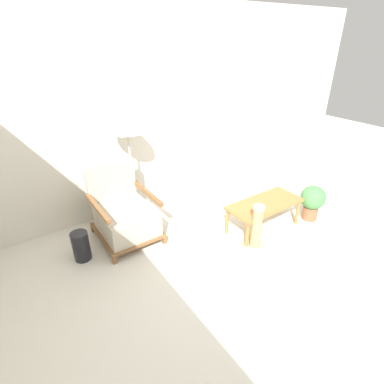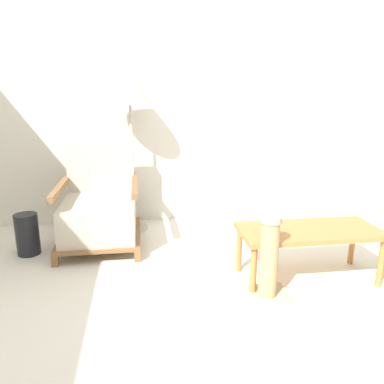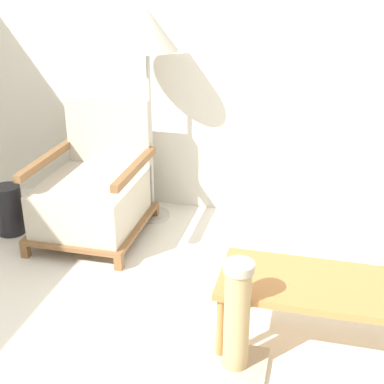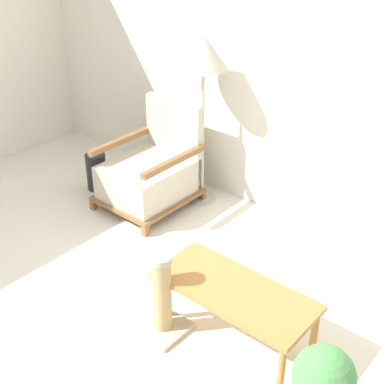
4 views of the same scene
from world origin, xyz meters
name	(u,v)px [view 1 (image 1 of 4)]	position (x,y,z in m)	size (l,w,h in m)	color
ground_plane	(264,278)	(0.00, 0.00, 0.00)	(14.00, 14.00, 0.00)	silver
wall_back	(158,111)	(0.00, 2.16, 1.35)	(8.00, 0.06, 2.70)	silver
armchair	(124,215)	(-0.88, 1.52, 0.31)	(0.69, 0.79, 0.89)	brown
floor_lamp	(127,126)	(-0.59, 1.88, 1.30)	(0.41, 0.41, 1.49)	#B7B2A8
coffee_table	(265,206)	(0.67, 0.66, 0.34)	(1.00, 0.45, 0.39)	#B2753D
vase	(81,246)	(-1.47, 1.40, 0.18)	(0.19, 0.19, 0.35)	black
potted_plant	(312,200)	(1.38, 0.46, 0.29)	(0.33, 0.33, 0.50)	#935B3D
scratching_post	(256,231)	(0.29, 0.42, 0.24)	(0.30, 0.30, 0.58)	#B2A893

